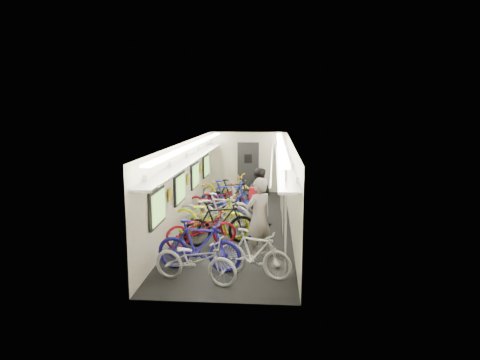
% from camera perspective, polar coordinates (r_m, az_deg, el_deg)
% --- Properties ---
extents(train_car_shell, '(10.00, 10.00, 10.00)m').
position_cam_1_polar(train_car_shell, '(12.80, -1.65, 2.04)').
color(train_car_shell, black).
rests_on(train_car_shell, ground).
extents(bicycle_0, '(1.84, 1.07, 0.91)m').
position_cam_1_polar(bicycle_0, '(8.38, -5.99, -10.56)').
color(bicycle_0, '#B2B2B7').
rests_on(bicycle_0, ground).
extents(bicycle_1, '(1.85, 0.74, 1.08)m').
position_cam_1_polar(bicycle_1, '(8.93, -5.50, -8.70)').
color(bicycle_1, '#201895').
rests_on(bicycle_1, ground).
extents(bicycle_2, '(1.84, 1.20, 0.91)m').
position_cam_1_polar(bicycle_2, '(10.42, -5.19, -6.50)').
color(bicycle_2, maroon).
rests_on(bicycle_2, ground).
extents(bicycle_3, '(1.89, 1.13, 1.10)m').
position_cam_1_polar(bicycle_3, '(10.52, -2.71, -5.79)').
color(bicycle_3, black).
rests_on(bicycle_3, ground).
extents(bicycle_4, '(2.23, 1.17, 1.12)m').
position_cam_1_polar(bicycle_4, '(11.18, -4.01, -4.82)').
color(bicycle_4, '#D1DA14').
rests_on(bicycle_4, ground).
extents(bicycle_5, '(1.67, 0.69, 0.97)m').
position_cam_1_polar(bicycle_5, '(12.14, -2.49, -4.01)').
color(bicycle_5, white).
rests_on(bicycle_5, ground).
extents(bicycle_6, '(2.27, 1.18, 1.14)m').
position_cam_1_polar(bicycle_6, '(11.95, -3.60, -3.83)').
color(bicycle_6, '#BBB9BE').
rests_on(bicycle_6, ground).
extents(bicycle_7, '(1.92, 0.72, 1.13)m').
position_cam_1_polar(bicycle_7, '(13.37, -1.62, -2.39)').
color(bicycle_7, '#192798').
rests_on(bicycle_7, ground).
extents(bicycle_8, '(1.99, 1.04, 0.99)m').
position_cam_1_polar(bicycle_8, '(13.39, -3.19, -2.68)').
color(bicycle_8, maroon).
rests_on(bicycle_8, ground).
extents(bicycle_9, '(1.81, 1.19, 1.06)m').
position_cam_1_polar(bicycle_9, '(14.02, -0.89, -1.97)').
color(bicycle_9, black).
rests_on(bicycle_9, ground).
extents(bicycle_10, '(2.26, 1.43, 1.12)m').
position_cam_1_polar(bicycle_10, '(14.76, -1.99, -1.26)').
color(bicycle_10, gold).
rests_on(bicycle_10, ground).
extents(bicycle_11, '(1.66, 1.02, 0.96)m').
position_cam_1_polar(bicycle_11, '(8.61, 1.95, -9.77)').
color(bicycle_11, silver).
rests_on(bicycle_11, ground).
extents(bicycle_12, '(1.85, 0.98, 0.92)m').
position_cam_1_polar(bicycle_12, '(15.48, -1.84, -1.12)').
color(bicycle_12, slate).
rests_on(bicycle_12, ground).
extents(passenger_near, '(0.79, 0.77, 1.83)m').
position_cam_1_polar(passenger_near, '(9.58, 2.50, -5.08)').
color(passenger_near, gray).
rests_on(passenger_near, ground).
extents(passenger_mid, '(0.94, 0.82, 1.67)m').
position_cam_1_polar(passenger_mid, '(12.24, 2.47, -2.22)').
color(passenger_mid, black).
rests_on(passenger_mid, ground).
extents(backpack, '(0.28, 0.19, 0.38)m').
position_cam_1_polar(backpack, '(10.19, 2.03, -2.06)').
color(backpack, '#A4101C').
rests_on(backpack, passenger_near).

